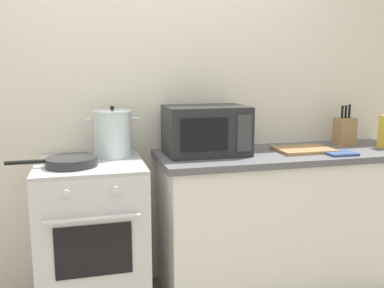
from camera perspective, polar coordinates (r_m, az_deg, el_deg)
The scene contains 10 objects.
back_wall at distance 2.82m, azimuth -0.89°, elevation 6.31°, with size 4.40×0.10×2.50m, color silver.
lower_cabinet_right at distance 2.88m, azimuth 12.74°, elevation -10.40°, with size 1.64×0.56×0.88m, color white.
countertop_right at distance 2.75m, azimuth 13.11°, elevation -1.39°, with size 1.70×0.60×0.04m, color #59595E.
stove at distance 2.56m, azimuth -13.43°, elevation -12.58°, with size 0.60×0.64×0.92m.
stock_pot at distance 2.53m, azimuth -10.80°, elevation 1.41°, with size 0.32×0.23×0.31m.
frying_pan at distance 2.35m, azimuth -16.34°, elevation -2.35°, with size 0.48×0.28×0.05m.
microwave at distance 2.58m, azimuth 1.90°, elevation 1.93°, with size 0.50×0.37×0.30m.
cutting_board at distance 2.78m, azimuth 15.09°, elevation -0.75°, with size 0.36×0.26×0.02m, color #997047.
knife_block at distance 3.09m, azimuth 20.22°, elevation 1.70°, with size 0.13×0.10×0.28m.
oven_mitt at distance 2.73m, azimuth 19.73°, elevation -1.22°, with size 0.18×0.14×0.02m, color #33477A.
Camera 1 is at (-0.36, -1.77, 1.43)m, focal length 38.84 mm.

